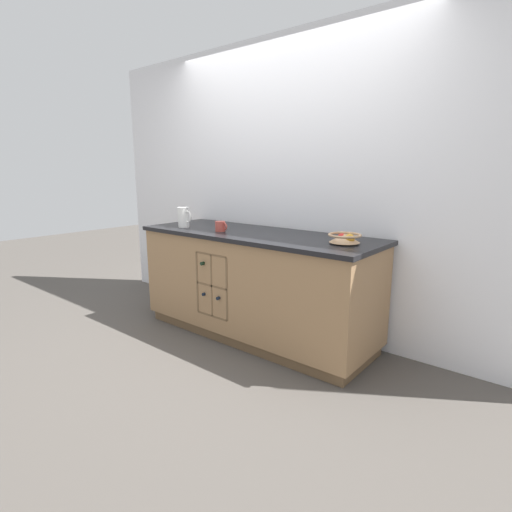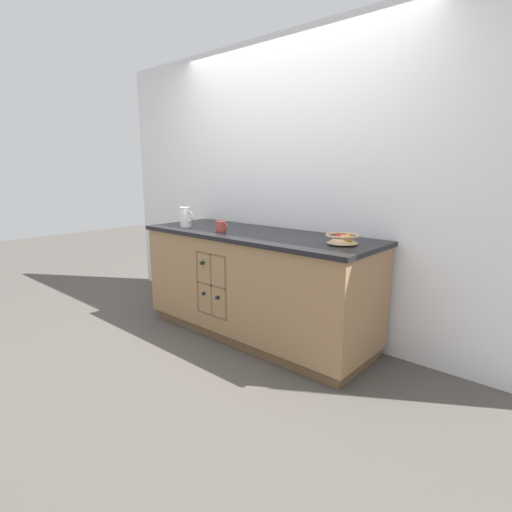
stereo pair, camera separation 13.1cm
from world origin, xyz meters
name	(u,v)px [view 2 (the right image)]	position (x,y,z in m)	size (l,w,h in m)	color
ground_plane	(256,334)	(0.00, 0.00, 0.00)	(14.00, 14.00, 0.00)	#4C4742
back_wall	(287,186)	(0.00, 0.42, 1.27)	(4.47, 0.06, 2.55)	white
kitchen_island	(256,284)	(0.00, 0.00, 0.46)	(2.11, 0.75, 0.91)	brown
fruit_bowl	(343,238)	(0.81, 0.00, 0.95)	(0.23, 0.23, 0.08)	tan
white_pitcher	(186,216)	(-0.71, -0.17, 1.00)	(0.16, 0.11, 0.18)	white
ceramic_mug	(221,226)	(-0.28, -0.14, 0.95)	(0.12, 0.09, 0.09)	#B7473D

